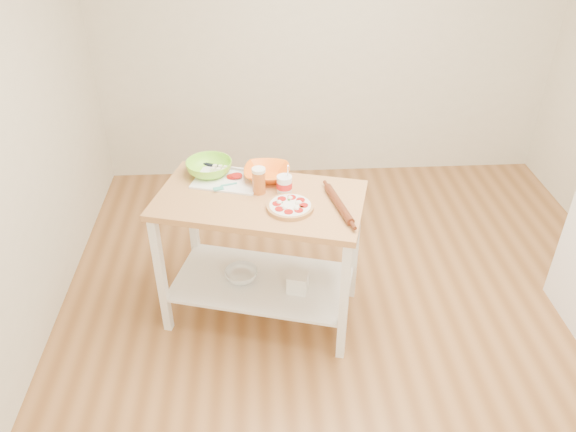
# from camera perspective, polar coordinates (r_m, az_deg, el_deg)

# --- Properties ---
(room_shell) EXTENTS (4.04, 4.54, 2.74)m
(room_shell) POSITION_cam_1_polar(r_m,az_deg,el_deg) (2.87, 9.59, 6.56)
(room_shell) COLOR #976437
(room_shell) RESTS_ON ground
(prep_island) EXTENTS (1.34, 0.96, 0.90)m
(prep_island) POSITION_cam_1_polar(r_m,az_deg,el_deg) (3.44, -2.79, -1.63)
(prep_island) COLOR #BB844D
(prep_island) RESTS_ON ground
(pizza) EXTENTS (0.27, 0.27, 0.04)m
(pizza) POSITION_cam_1_polar(r_m,az_deg,el_deg) (3.18, 0.23, 1.00)
(pizza) COLOR tan
(pizza) RESTS_ON prep_island
(cutting_board) EXTENTS (0.47, 0.40, 0.04)m
(cutting_board) POSITION_cam_1_polar(r_m,az_deg,el_deg) (3.49, -6.11, 3.81)
(cutting_board) COLOR white
(cutting_board) RESTS_ON prep_island
(spatula) EXTENTS (0.14, 0.09, 0.01)m
(spatula) POSITION_cam_1_polar(r_m,az_deg,el_deg) (3.39, -6.52, 3.01)
(spatula) COLOR teal
(spatula) RESTS_ON cutting_board
(knife) EXTENTS (0.26, 0.12, 0.01)m
(knife) POSITION_cam_1_polar(r_m,az_deg,el_deg) (3.61, -7.14, 5.04)
(knife) COLOR silver
(knife) RESTS_ON cutting_board
(orange_bowl) EXTENTS (0.31, 0.31, 0.07)m
(orange_bowl) POSITION_cam_1_polar(r_m,az_deg,el_deg) (3.47, -2.16, 4.37)
(orange_bowl) COLOR orange
(orange_bowl) RESTS_ON prep_island
(green_bowl) EXTENTS (0.33, 0.33, 0.09)m
(green_bowl) POSITION_cam_1_polar(r_m,az_deg,el_deg) (3.55, -8.01, 4.88)
(green_bowl) COLOR #8DE933
(green_bowl) RESTS_ON prep_island
(beer_pint) EXTENTS (0.08, 0.08, 0.16)m
(beer_pint) POSITION_cam_1_polar(r_m,az_deg,el_deg) (3.30, -2.98, 3.62)
(beer_pint) COLOR #BC6127
(beer_pint) RESTS_ON prep_island
(yogurt_tub) EXTENTS (0.09, 0.09, 0.20)m
(yogurt_tub) POSITION_cam_1_polar(r_m,az_deg,el_deg) (3.31, -0.37, 3.20)
(yogurt_tub) COLOR white
(yogurt_tub) RESTS_ON prep_island
(rolling_pin) EXTENTS (0.12, 0.39, 0.05)m
(rolling_pin) POSITION_cam_1_polar(r_m,az_deg,el_deg) (3.20, 5.19, 1.21)
(rolling_pin) COLOR #622B16
(rolling_pin) RESTS_ON prep_island
(shelf_glass_bowl) EXTENTS (0.27, 0.27, 0.07)m
(shelf_glass_bowl) POSITION_cam_1_polar(r_m,az_deg,el_deg) (3.68, -4.76, -5.97)
(shelf_glass_bowl) COLOR silver
(shelf_glass_bowl) RESTS_ON prep_island
(shelf_bin) EXTENTS (0.15, 0.15, 0.12)m
(shelf_bin) POSITION_cam_1_polar(r_m,az_deg,el_deg) (3.57, 1.01, -6.72)
(shelf_bin) COLOR white
(shelf_bin) RESTS_ON prep_island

